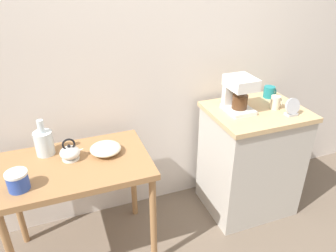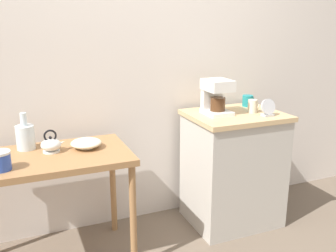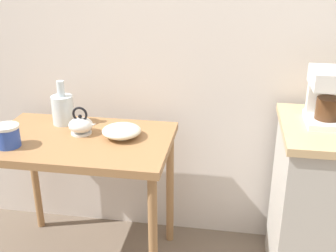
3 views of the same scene
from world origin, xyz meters
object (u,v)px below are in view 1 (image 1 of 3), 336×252
(canister_enamel, at_px, (18,181))
(mug_small_cream, at_px, (276,102))
(coffee_maker, at_px, (238,92))
(bowl_stoneware, at_px, (106,149))
(table_clock, at_px, (292,108))
(glass_carafe_vase, at_px, (44,142))
(mug_dark_teal, at_px, (269,92))
(teakettle, at_px, (70,152))

(canister_enamel, bearing_deg, mug_small_cream, 5.10)
(canister_enamel, bearing_deg, coffee_maker, 8.87)
(bowl_stoneware, distance_m, table_clock, 1.32)
(glass_carafe_vase, relative_size, mug_dark_teal, 2.59)
(coffee_maker, bearing_deg, table_clock, -33.54)
(glass_carafe_vase, bearing_deg, coffee_maker, -3.92)
(teakettle, height_order, canister_enamel, teakettle)
(mug_dark_teal, bearing_deg, table_clock, -98.86)
(glass_carafe_vase, bearing_deg, bowl_stoneware, -19.75)
(canister_enamel, distance_m, table_clock, 1.82)
(bowl_stoneware, height_order, mug_dark_teal, mug_dark_teal)
(teakettle, height_order, coffee_maker, coffee_maker)
(teakettle, bearing_deg, mug_dark_teal, 5.50)
(glass_carafe_vase, height_order, mug_small_cream, glass_carafe_vase)
(mug_dark_teal, distance_m, mug_small_cream, 0.22)
(table_clock, bearing_deg, mug_dark_teal, 81.14)
(coffee_maker, bearing_deg, mug_small_cream, -14.89)
(coffee_maker, bearing_deg, teakettle, -178.66)
(bowl_stoneware, relative_size, canister_enamel, 1.66)
(glass_carafe_vase, height_order, canister_enamel, glass_carafe_vase)
(mug_dark_teal, relative_size, mug_small_cream, 0.94)
(canister_enamel, height_order, coffee_maker, coffee_maker)
(bowl_stoneware, xyz_separation_m, mug_small_cream, (1.26, -0.04, 0.15))
(bowl_stoneware, distance_m, coffee_maker, 1.01)
(glass_carafe_vase, bearing_deg, table_clock, -10.32)
(coffee_maker, bearing_deg, glass_carafe_vase, 176.08)
(bowl_stoneware, height_order, teakettle, teakettle)
(teakettle, bearing_deg, table_clock, -6.87)
(glass_carafe_vase, bearing_deg, mug_dark_teal, 1.03)
(glass_carafe_vase, bearing_deg, teakettle, -39.44)
(bowl_stoneware, bearing_deg, canister_enamel, -159.28)
(bowl_stoneware, xyz_separation_m, coffee_maker, (0.98, 0.04, 0.24))
(teakettle, bearing_deg, coffee_maker, 1.34)
(teakettle, bearing_deg, canister_enamel, -145.23)
(coffee_maker, distance_m, mug_small_cream, 0.30)
(canister_enamel, relative_size, table_clock, 0.94)
(coffee_maker, distance_m, mug_dark_teal, 0.40)
(canister_enamel, bearing_deg, teakettle, 34.77)
(glass_carafe_vase, height_order, mug_dark_teal, glass_carafe_vase)
(teakettle, relative_size, glass_carafe_vase, 0.63)
(bowl_stoneware, distance_m, canister_enamel, 0.55)
(canister_enamel, bearing_deg, table_clock, 0.70)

